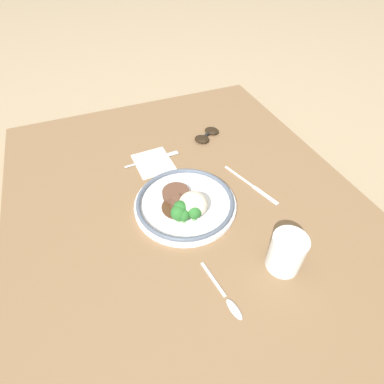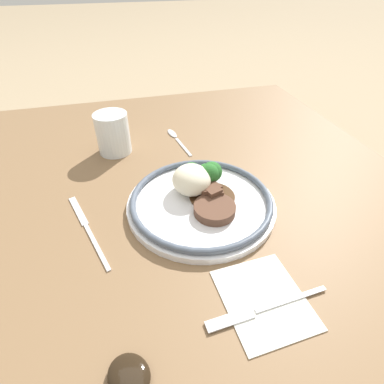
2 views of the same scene
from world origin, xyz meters
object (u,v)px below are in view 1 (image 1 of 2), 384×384
knife (252,186)px  spoon (229,301)px  juice_glass (286,254)px  fork (157,158)px  sunglasses (207,135)px  plate (186,204)px

knife → spoon: (0.29, -0.23, 0.00)m
juice_glass → fork: (-0.49, -0.15, -0.04)m
knife → spoon: spoon is taller
juice_glass → sunglasses: juice_glass is taller
fork → spoon: size_ratio=1.19×
plate → juice_glass: size_ratio=2.88×
plate → juice_glass: 0.29m
fork → plate: bearing=-91.6°
plate → knife: plate is taller
juice_glass → knife: 0.27m
juice_glass → plate: bearing=-149.4°
plate → knife: (-0.01, 0.21, -0.02)m
juice_glass → knife: bearing=165.0°
fork → knife: bearing=-49.3°
fork → knife: fork is taller
spoon → knife: bearing=133.8°
plate → fork: 0.24m
plate → juice_glass: bearing=30.6°
knife → sunglasses: 0.28m
spoon → sunglasses: bearing=151.9°
fork → spoon: 0.52m
knife → spoon: bearing=-55.2°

